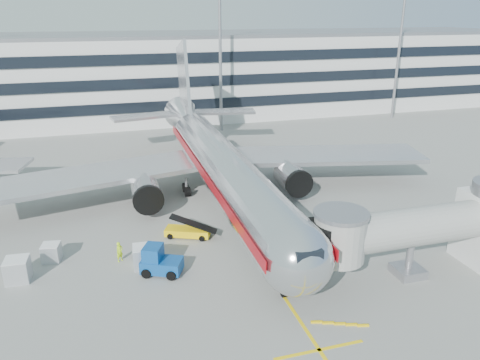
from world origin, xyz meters
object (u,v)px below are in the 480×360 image
object	(u,v)px
cargo_container_right	(51,252)
cargo_container_front	(144,256)
belt_loader	(188,231)
baggage_tug	(159,262)
ramp_worker	(120,252)
cargo_container_left	(18,270)
main_jet	(218,162)

from	to	relation	value
cargo_container_right	cargo_container_front	distance (m)	7.93
belt_loader	baggage_tug	size ratio (longest dim) A/B	1.21
cargo_container_right	ramp_worker	size ratio (longest dim) A/B	0.94
baggage_tug	cargo_container_left	size ratio (longest dim) A/B	1.95
belt_loader	cargo_container_front	size ratio (longest dim) A/B	2.44
ramp_worker	belt_loader	bearing A→B (deg)	-12.17
cargo_container_right	ramp_worker	xyz separation A→B (m)	(5.46, -1.71, 0.11)
belt_loader	main_jet	bearing A→B (deg)	58.86
belt_loader	baggage_tug	xyz separation A→B (m)	(-3.31, -5.62, 0.44)
baggage_tug	ramp_worker	bearing A→B (deg)	136.08
cargo_container_left	cargo_container_front	distance (m)	9.56
cargo_container_left	cargo_container_front	world-z (taller)	cargo_container_left
ramp_worker	cargo_container_left	bearing A→B (deg)	149.65
cargo_container_front	belt_loader	bearing A→B (deg)	43.53
cargo_container_left	cargo_container_front	bearing A→B (deg)	-3.33
main_jet	belt_loader	xyz separation A→B (m)	(-5.00, -8.27, -3.65)
baggage_tug	cargo_container_left	distance (m)	10.80
belt_loader	cargo_container_left	world-z (taller)	belt_loader
baggage_tug	cargo_container_right	distance (m)	9.53
belt_loader	cargo_container_left	bearing A→B (deg)	-165.46
belt_loader	baggage_tug	bearing A→B (deg)	-120.50
main_jet	ramp_worker	distance (m)	16.13
baggage_tug	cargo_container_right	world-z (taller)	baggage_tug
main_jet	cargo_container_front	xyz separation A→B (m)	(-9.38, -12.44, -3.34)
baggage_tug	cargo_container_right	bearing A→B (deg)	151.67
cargo_container_left	cargo_container_right	bearing A→B (deg)	48.47
main_jet	cargo_container_front	bearing A→B (deg)	-127.03
belt_loader	cargo_container_front	world-z (taller)	belt_loader
cargo_container_right	cargo_container_left	bearing A→B (deg)	-131.53
belt_loader	cargo_container_left	xyz separation A→B (m)	(-13.93, -3.61, 0.35)
ramp_worker	cargo_container_right	bearing A→B (deg)	126.30
cargo_container_left	ramp_worker	world-z (taller)	cargo_container_left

